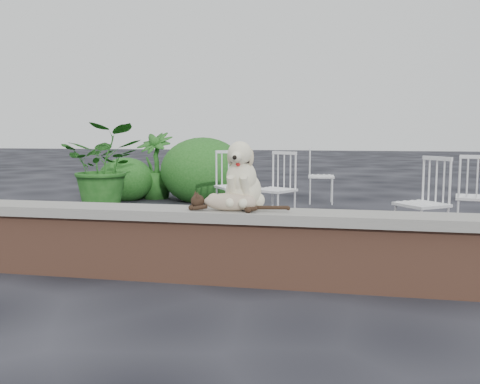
% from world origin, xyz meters
% --- Properties ---
extents(ground, '(60.00, 60.00, 0.00)m').
position_xyz_m(ground, '(0.00, 0.00, 0.00)').
color(ground, black).
rests_on(ground, ground).
extents(brick_wall, '(6.00, 0.30, 0.50)m').
position_xyz_m(brick_wall, '(0.00, 0.00, 0.25)').
color(brick_wall, brown).
rests_on(brick_wall, ground).
extents(capstone, '(6.20, 0.40, 0.08)m').
position_xyz_m(capstone, '(0.00, 0.00, 0.54)').
color(capstone, slate).
rests_on(capstone, brick_wall).
extents(dog, '(0.39, 0.50, 0.55)m').
position_xyz_m(dog, '(-0.31, 0.10, 0.86)').
color(dog, beige).
rests_on(dog, capstone).
extents(cat, '(0.94, 0.28, 0.16)m').
position_xyz_m(cat, '(-0.39, -0.05, 0.66)').
color(cat, tan).
rests_on(cat, capstone).
extents(chair_e, '(0.60, 0.60, 0.94)m').
position_xyz_m(chair_e, '(0.10, 4.79, 0.47)').
color(chair_e, white).
rests_on(chair_e, ground).
extents(chair_a, '(0.78, 0.78, 0.94)m').
position_xyz_m(chair_a, '(-0.98, 2.87, 0.47)').
color(chair_a, white).
rests_on(chair_a, ground).
extents(chair_c, '(0.66, 0.66, 0.94)m').
position_xyz_m(chair_c, '(1.95, 2.30, 0.47)').
color(chair_c, white).
rests_on(chair_c, ground).
extents(chair_d, '(0.78, 0.78, 0.94)m').
position_xyz_m(chair_d, '(1.26, 1.58, 0.47)').
color(chair_d, white).
rests_on(chair_d, ground).
extents(chair_b, '(0.76, 0.76, 0.94)m').
position_xyz_m(chair_b, '(-0.38, 2.61, 0.47)').
color(chair_b, white).
rests_on(chair_b, ground).
extents(potted_plant_a, '(1.44, 1.33, 1.33)m').
position_xyz_m(potted_plant_a, '(-3.20, 3.58, 0.67)').
color(potted_plant_a, '#194C15').
rests_on(potted_plant_a, ground).
extents(potted_plant_b, '(0.81, 0.81, 1.18)m').
position_xyz_m(potted_plant_b, '(-2.86, 4.86, 0.59)').
color(potted_plant_b, '#194C15').
rests_on(potted_plant_b, ground).
extents(shrubbery, '(2.60, 1.94, 1.16)m').
position_xyz_m(shrubbery, '(-2.21, 4.77, 0.46)').
color(shrubbery, '#194C15').
rests_on(shrubbery, ground).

